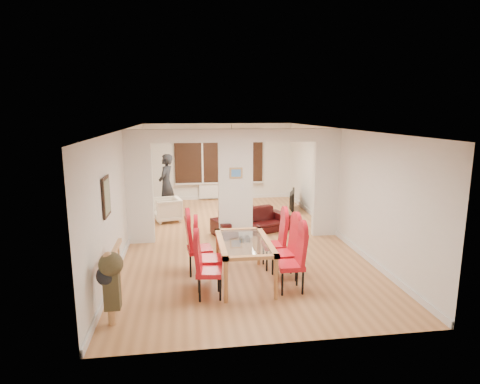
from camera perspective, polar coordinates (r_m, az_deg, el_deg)
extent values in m
cube|color=#BB7D4B|center=(9.69, -0.63, -6.59)|extent=(5.00, 9.00, 0.01)
cube|color=white|center=(9.37, -0.65, 1.00)|extent=(5.00, 0.18, 2.60)
cube|color=black|center=(13.72, -2.99, 5.12)|extent=(3.00, 0.08, 1.80)
cube|color=white|center=(13.86, -2.93, 0.16)|extent=(1.40, 0.08, 0.50)
sphere|color=orange|center=(12.56, -1.20, 7.54)|extent=(0.36, 0.36, 0.36)
cube|color=gray|center=(7.01, -18.49, -0.63)|extent=(0.04, 0.52, 0.67)
cube|color=#4C8CD8|center=(9.23, -0.57, 2.72)|extent=(0.30, 0.03, 0.25)
imported|color=black|center=(10.12, 1.64, -4.13)|extent=(2.10, 1.41, 0.57)
imported|color=silver|center=(11.27, -10.27, -2.47)|extent=(0.84, 0.86, 0.66)
imported|color=black|center=(12.02, -10.44, 1.12)|extent=(0.75, 0.60, 1.78)
imported|color=black|center=(12.41, 7.07, -1.19)|extent=(1.07, 0.43, 0.62)
cylinder|color=#143F19|center=(11.81, -0.49, -1.56)|extent=(0.07, 0.07, 0.27)
imported|color=#351C12|center=(11.78, -0.20, -2.13)|extent=(0.22, 0.22, 0.05)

